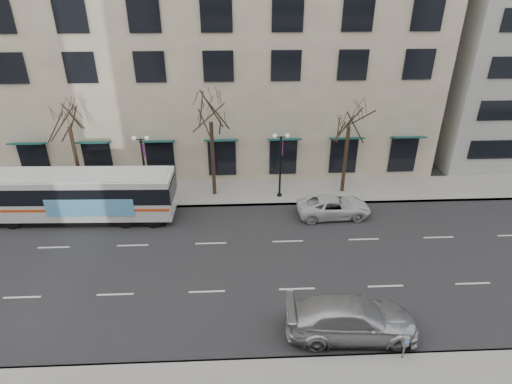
{
  "coord_description": "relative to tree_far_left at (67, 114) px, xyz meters",
  "views": [
    {
      "loc": [
        1.89,
        -20.53,
        16.03
      ],
      "look_at": [
        2.9,
        1.75,
        4.0
      ],
      "focal_mm": 30.0,
      "sensor_mm": 36.0,
      "label": 1
    }
  ],
  "objects": [
    {
      "name": "tree_far_mid",
      "position": [
        10.0,
        0.0,
        0.21
      ],
      "size": [
        3.6,
        3.6,
        8.55
      ],
      "color": "black",
      "rests_on": "ground"
    },
    {
      "name": "tree_far_left",
      "position": [
        0.0,
        0.0,
        0.0
      ],
      "size": [
        3.6,
        3.6,
        8.34
      ],
      "color": "black",
      "rests_on": "ground"
    },
    {
      "name": "tree_far_right",
      "position": [
        20.0,
        0.0,
        -0.28
      ],
      "size": [
        3.6,
        3.6,
        8.06
      ],
      "color": "black",
      "rests_on": "ground"
    },
    {
      "name": "city_bus",
      "position": [
        1.04,
        -3.01,
        -4.79
      ],
      "size": [
        12.93,
        3.2,
        3.49
      ],
      "rotation": [
        0.0,
        0.0,
        -0.03
      ],
      "color": "silver",
      "rests_on": "ground"
    },
    {
      "name": "sidewalk_far",
      "position": [
        15.0,
        0.2,
        -6.62
      ],
      "size": [
        80.0,
        4.0,
        0.15
      ],
      "primitive_type": "cube",
      "color": "gray",
      "rests_on": "ground"
    },
    {
      "name": "silver_car",
      "position": [
        17.19,
        -14.39,
        -5.77
      ],
      "size": [
        6.49,
        2.86,
        1.85
      ],
      "primitive_type": "imported",
      "rotation": [
        0.0,
        0.0,
        1.53
      ],
      "color": "#B5B8BE",
      "rests_on": "ground"
    },
    {
      "name": "lamp_post_left",
      "position": [
        5.01,
        -0.6,
        -3.75
      ],
      "size": [
        1.22,
        0.45,
        5.21
      ],
      "color": "black",
      "rests_on": "ground"
    },
    {
      "name": "lamp_post_right",
      "position": [
        15.01,
        -0.6,
        -3.75
      ],
      "size": [
        1.22,
        0.45,
        5.21
      ],
      "color": "black",
      "rests_on": "ground"
    },
    {
      "name": "white_pickup",
      "position": [
        18.6,
        -3.39,
        -5.98
      ],
      "size": [
        5.27,
        2.6,
        1.44
      ],
      "primitive_type": "imported",
      "rotation": [
        0.0,
        0.0,
        1.61
      ],
      "color": "silver",
      "rests_on": "ground"
    },
    {
      "name": "pay_station",
      "position": [
        19.16,
        -16.1,
        -5.62
      ],
      "size": [
        0.29,
        0.2,
        1.29
      ],
      "rotation": [
        0.0,
        0.0,
        0.08
      ],
      "color": "gray",
      "rests_on": "sidewalk_near"
    },
    {
      "name": "ground",
      "position": [
        10.0,
        -8.8,
        -6.7
      ],
      "size": [
        160.0,
        160.0,
        0.0
      ],
      "primitive_type": "plane",
      "color": "black",
      "rests_on": "ground"
    },
    {
      "name": "building_hotel",
      "position": [
        8.0,
        12.2,
        5.3
      ],
      "size": [
        40.0,
        20.0,
        24.0
      ],
      "primitive_type": "cube",
      "color": "tan",
      "rests_on": "ground"
    }
  ]
}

